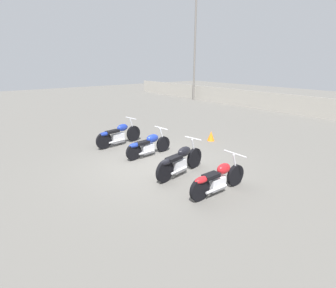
{
  "coord_description": "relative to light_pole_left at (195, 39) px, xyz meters",
  "views": [
    {
      "loc": [
        6.61,
        -4.61,
        3.26
      ],
      "look_at": [
        0.0,
        0.5,
        0.65
      ],
      "focal_mm": 28.0,
      "sensor_mm": 36.0,
      "label": 1
    }
  ],
  "objects": [
    {
      "name": "motorcycle_slot_1",
      "position": [
        9.92,
        -11.49,
        -4.77
      ],
      "size": [
        0.72,
        1.96,
        0.96
      ],
      "rotation": [
        0.0,
        0.0,
        0.08
      ],
      "color": "black",
      "rests_on": "ground_plane"
    },
    {
      "name": "fence_back",
      "position": [
        10.87,
        0.58,
        -4.56
      ],
      "size": [
        40.0,
        0.04,
        1.24
      ],
      "color": "#9E998E",
      "rests_on": "ground_plane"
    },
    {
      "name": "motorcycle_slot_2",
      "position": [
        11.91,
        -11.68,
        -4.73
      ],
      "size": [
        0.69,
        2.05,
        1.02
      ],
      "rotation": [
        0.0,
        0.0,
        0.19
      ],
      "color": "black",
      "rests_on": "ground_plane"
    },
    {
      "name": "traffic_cone_far",
      "position": [
        9.97,
        -8.27,
        -4.96
      ],
      "size": [
        0.31,
        0.31,
        0.42
      ],
      "color": "orange",
      "rests_on": "ground_plane"
    },
    {
      "name": "motorcycle_slot_0",
      "position": [
        8.09,
        -11.74,
        -4.74
      ],
      "size": [
        0.68,
        2.15,
        1.04
      ],
      "rotation": [
        0.0,
        0.0,
        0.16
      ],
      "color": "black",
      "rests_on": "ground_plane"
    },
    {
      "name": "light_pole_left",
      "position": [
        0.0,
        0.0,
        0.0
      ],
      "size": [
        0.7,
        0.35,
        8.94
      ],
      "color": "slate",
      "rests_on": "ground_plane"
    },
    {
      "name": "motorcycle_slot_3",
      "position": [
        13.4,
        -11.67,
        -4.78
      ],
      "size": [
        0.72,
        1.96,
        0.97
      ],
      "rotation": [
        0.0,
        0.0,
        0.0
      ],
      "color": "black",
      "rests_on": "ground_plane"
    },
    {
      "name": "ground_plane",
      "position": [
        10.87,
        -11.82,
        -5.17
      ],
      "size": [
        60.0,
        60.0,
        0.0
      ],
      "primitive_type": "plane",
      "color": "#5B5954"
    }
  ]
}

